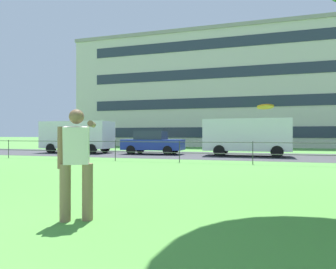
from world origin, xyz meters
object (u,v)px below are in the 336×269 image
(person_thrower, at_px, (77,160))
(car_blue_left, at_px, (153,142))
(frisbee, at_px, (265,107))
(panel_van_far_left, at_px, (247,135))
(panel_van_center, at_px, (78,135))
(apartment_building_background, at_px, (230,94))

(person_thrower, xyz_separation_m, car_blue_left, (-3.82, 14.49, -0.12))
(frisbee, distance_m, panel_van_far_left, 13.15)
(person_thrower, height_order, panel_van_center, panel_van_center)
(panel_van_far_left, bearing_deg, person_thrower, -98.77)
(panel_van_far_left, bearing_deg, car_blue_left, 179.19)
(person_thrower, bearing_deg, panel_van_center, 123.28)
(person_thrower, xyz_separation_m, frisbee, (2.74, 1.27, 0.85))
(panel_van_center, height_order, panel_van_far_left, same)
(frisbee, distance_m, car_blue_left, 14.78)
(panel_van_far_left, bearing_deg, panel_van_center, 179.87)
(frisbee, height_order, car_blue_left, frisbee)
(person_thrower, height_order, car_blue_left, person_thrower)
(person_thrower, distance_m, panel_van_far_left, 14.58)
(frisbee, relative_size, panel_van_far_left, 0.06)
(apartment_building_background, bearing_deg, person_thrower, -89.81)
(car_blue_left, xyz_separation_m, apartment_building_background, (3.71, 19.06, 5.63))
(panel_van_center, bearing_deg, panel_van_far_left, -0.13)
(frisbee, bearing_deg, car_blue_left, 116.37)
(person_thrower, relative_size, frisbee, 5.22)
(panel_van_center, distance_m, apartment_building_background, 21.90)
(panel_van_far_left, bearing_deg, frisbee, -87.76)
(panel_van_center, bearing_deg, car_blue_left, 0.59)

